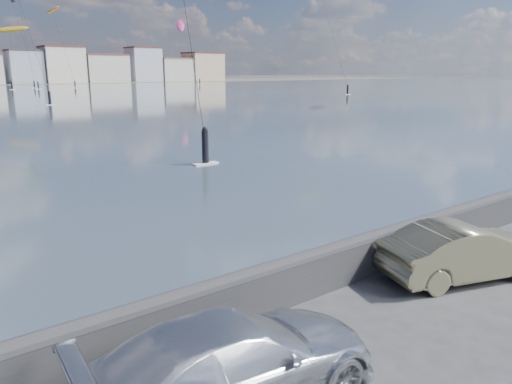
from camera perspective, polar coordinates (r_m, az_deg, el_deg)
ground at (r=8.85m, az=11.64°, el=-20.07°), size 700.00×700.00×0.00m
seawall at (r=10.26m, az=0.08°, el=-11.04°), size 400.00×0.36×1.08m
car_silver at (r=7.83m, az=-2.64°, el=-18.72°), size 4.87×2.36×1.37m
car_champagne at (r=12.98m, az=22.68°, el=-6.26°), size 4.35×2.67×1.35m
kitesurfer_1 at (r=174.58m, az=-8.60°, el=18.21°), size 5.98×12.15×21.56m
kitesurfer_8 at (r=160.17m, az=-22.18°, el=18.51°), size 3.15×18.97×22.46m
kitesurfer_9 at (r=149.79m, az=-26.33°, el=16.27°), size 9.81×13.99×16.40m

